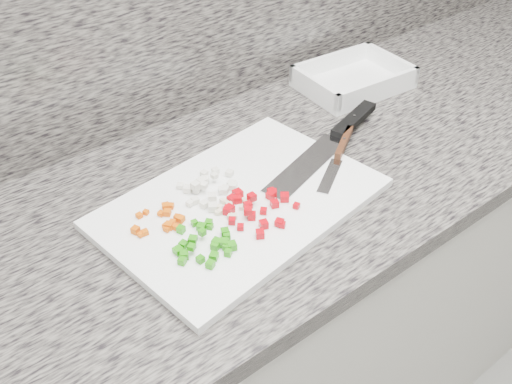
% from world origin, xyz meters
% --- Properties ---
extents(cabinet, '(3.92, 0.62, 0.86)m').
position_xyz_m(cabinet, '(0.00, 1.44, 0.43)').
color(cabinet, beige).
rests_on(cabinet, ground).
extents(countertop, '(3.96, 0.64, 0.04)m').
position_xyz_m(countertop, '(0.00, 1.44, 0.88)').
color(countertop, '#605C54').
rests_on(countertop, cabinet).
extents(cutting_board, '(0.53, 0.39, 0.02)m').
position_xyz_m(cutting_board, '(-0.10, 1.39, 0.91)').
color(cutting_board, white).
rests_on(cutting_board, countertop).
extents(carrot_pile, '(0.10, 0.08, 0.01)m').
position_xyz_m(carrot_pile, '(-0.25, 1.42, 0.92)').
color(carrot_pile, '#CE5004').
rests_on(carrot_pile, cutting_board).
extents(onion_pile, '(0.12, 0.11, 0.02)m').
position_xyz_m(onion_pile, '(-0.13, 1.45, 0.92)').
color(onion_pile, silver).
rests_on(onion_pile, cutting_board).
extents(green_pepper_pile, '(0.11, 0.11, 0.02)m').
position_xyz_m(green_pepper_pile, '(-0.22, 1.33, 0.92)').
color(green_pepper_pile, '#22820B').
rests_on(green_pepper_pile, cutting_board).
extents(red_pepper_pile, '(0.13, 0.13, 0.02)m').
position_xyz_m(red_pepper_pile, '(-0.10, 1.35, 0.92)').
color(red_pepper_pile, '#B0020C').
rests_on(red_pepper_pile, cutting_board).
extents(garlic_pile, '(0.07, 0.06, 0.01)m').
position_xyz_m(garlic_pile, '(-0.13, 1.38, 0.92)').
color(garlic_pile, beige).
rests_on(garlic_pile, cutting_board).
extents(chef_knife, '(0.39, 0.16, 0.02)m').
position_xyz_m(chef_knife, '(0.19, 1.43, 0.92)').
color(chef_knife, silver).
rests_on(chef_knife, cutting_board).
extents(paring_knife, '(0.20, 0.13, 0.02)m').
position_xyz_m(paring_knife, '(0.15, 1.39, 0.92)').
color(paring_knife, silver).
rests_on(paring_knife, cutting_board).
extents(tray, '(0.27, 0.20, 0.05)m').
position_xyz_m(tray, '(0.39, 1.59, 0.92)').
color(tray, white).
rests_on(tray, countertop).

